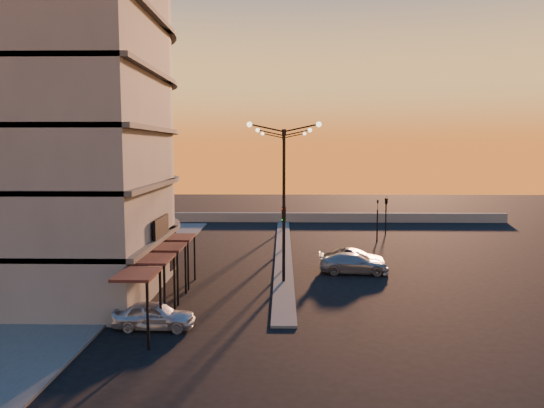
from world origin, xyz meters
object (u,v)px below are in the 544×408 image
Objects in this scene: traffic_light_main at (284,228)px; car_hatchback at (154,315)px; streetlamp_mid at (284,179)px; car_sedan at (354,259)px; car_wagon at (354,263)px.

traffic_light_main is 1.18× the size of car_hatchback.
traffic_light_main is 12.63m from car_hatchback.
streetlamp_mid reaches higher than car_sedan.
car_wagon reaches higher than car_hatchback.
streetlamp_mid is at bearing 90.00° from traffic_light_main.
car_hatchback is at bearing 140.49° from car_wagon.
car_hatchback is 0.82× the size of car_wagon.
car_wagon is at bearing -42.01° from car_hatchback.
car_sedan is 1.29m from car_wagon.
streetlamp_mid reaches higher than car_wagon.
car_wagon is at bearing -4.39° from traffic_light_main.
car_hatchback is at bearing 148.75° from car_sedan.
car_sedan reaches higher than car_hatchback.
traffic_light_main is at bearing -90.00° from streetlamp_mid.
streetlamp_mid is 7.62m from traffic_light_main.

